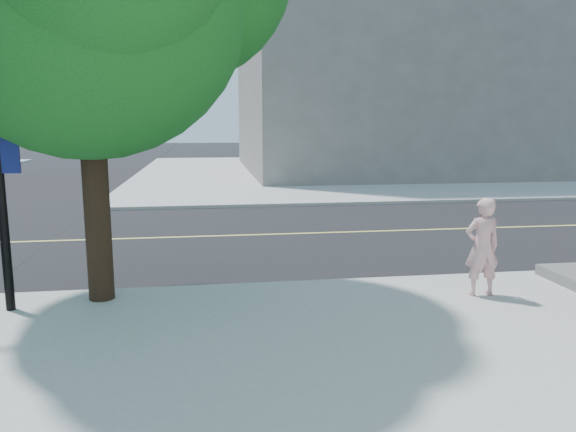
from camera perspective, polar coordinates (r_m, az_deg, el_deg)
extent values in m
plane|color=black|center=(9.69, -24.26, -7.84)|extent=(140.00, 140.00, 0.00)
cube|color=black|center=(13.94, -19.33, -2.35)|extent=(140.00, 9.00, 0.01)
cube|color=#A8A8A7|center=(32.38, 11.14, 4.66)|extent=(29.00, 25.00, 0.12)
cube|color=slate|center=(33.20, 12.10, 16.97)|extent=(18.00, 16.00, 14.00)
imported|color=#E0A4A7|center=(8.97, 19.51, -3.04)|extent=(0.56, 0.37, 1.53)
cylinder|color=black|center=(8.59, -19.40, 4.07)|extent=(0.38, 0.38, 3.80)
cube|color=navy|center=(8.52, -27.67, 5.92)|extent=(0.48, 0.04, 0.59)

